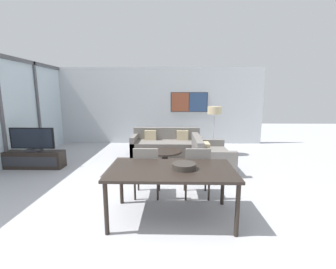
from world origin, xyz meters
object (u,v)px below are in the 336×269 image
(sofa_main, at_px, (166,145))
(coffee_table, at_px, (165,155))
(dining_table, at_px, (172,173))
(dining_chair_centre, at_px, (197,169))
(sofa_side, at_px, (208,158))
(floor_lamp, at_px, (215,113))
(tv_console, at_px, (34,159))
(dining_chair_left, at_px, (147,169))
(television, at_px, (32,140))
(fruit_bowl, at_px, (184,166))

(sofa_main, bearing_deg, coffee_table, -90.00)
(dining_table, xyz_separation_m, dining_chair_centre, (0.44, 0.69, -0.17))
(sofa_side, relative_size, floor_lamp, 1.00)
(tv_console, height_order, sofa_main, sofa_main)
(sofa_main, height_order, coffee_table, sofa_main)
(sofa_main, height_order, dining_chair_left, dining_chair_left)
(coffee_table, xyz_separation_m, dining_table, (0.19, -2.42, 0.38))
(dining_table, bearing_deg, floor_lamp, 70.70)
(television, height_order, dining_table, television)
(sofa_side, height_order, dining_table, sofa_side)
(floor_lamp, bearing_deg, television, -164.77)
(sofa_main, xyz_separation_m, dining_chair_left, (-0.26, -2.99, 0.26))
(sofa_main, xyz_separation_m, fruit_bowl, (0.36, -3.68, 0.55))
(tv_console, height_order, sofa_side, sofa_side)
(tv_console, relative_size, sofa_main, 0.69)
(tv_console, xyz_separation_m, sofa_side, (4.39, 0.07, 0.06))
(coffee_table, bearing_deg, floor_lamp, 38.21)
(sofa_side, bearing_deg, sofa_main, 39.27)
(dining_table, bearing_deg, sofa_main, 92.93)
(sofa_side, relative_size, fruit_bowl, 4.26)
(coffee_table, distance_m, fruit_bowl, 2.50)
(television, bearing_deg, fruit_bowl, -31.77)
(sofa_main, relative_size, fruit_bowl, 6.07)
(sofa_main, height_order, floor_lamp, floor_lamp)
(sofa_side, xyz_separation_m, dining_chair_centre, (-0.46, -1.64, 0.26))
(dining_chair_left, relative_size, floor_lamp, 0.63)
(sofa_side, relative_size, coffee_table, 1.72)
(dining_chair_left, bearing_deg, sofa_side, 50.70)
(coffee_table, bearing_deg, dining_chair_left, -98.41)
(television, relative_size, coffee_table, 1.28)
(tv_console, height_order, dining_chair_centre, dining_chair_centre)
(sofa_main, relative_size, dining_chair_centre, 2.26)
(sofa_main, distance_m, sofa_side, 1.73)
(television, xyz_separation_m, sofa_main, (3.29, 1.41, -0.45))
(tv_console, distance_m, dining_chair_left, 3.43)
(sofa_side, height_order, coffee_table, sofa_side)
(television, height_order, dining_chair_left, television)
(dining_chair_left, height_order, fruit_bowl, dining_chair_left)
(sofa_side, bearing_deg, tv_console, 90.95)
(sofa_main, xyz_separation_m, sofa_side, (1.10, -1.34, -0.00))
(fruit_bowl, bearing_deg, sofa_side, 72.63)
(television, distance_m, dining_chair_left, 3.43)
(sofa_main, height_order, fruit_bowl, fruit_bowl)
(tv_console, relative_size, dining_chair_centre, 1.57)
(sofa_side, xyz_separation_m, fruit_bowl, (-0.73, -2.34, 0.55))
(tv_console, distance_m, sofa_main, 3.58)
(tv_console, distance_m, coffee_table, 3.30)
(fruit_bowl, bearing_deg, television, 148.23)
(television, relative_size, dining_table, 0.60)
(dining_table, bearing_deg, coffee_table, 94.43)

